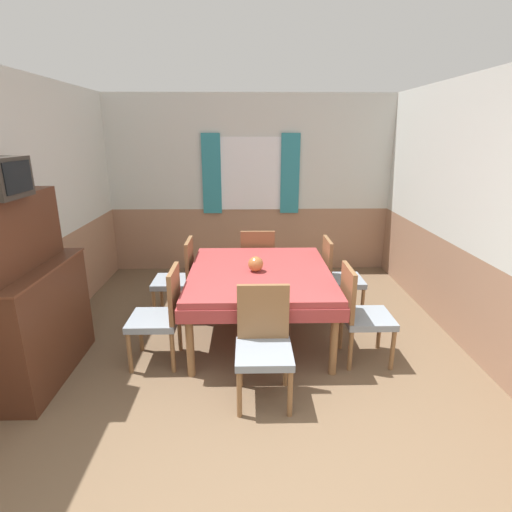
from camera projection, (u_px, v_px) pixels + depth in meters
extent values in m
cube|color=silver|center=(250.00, 153.00, 5.83)|extent=(4.58, 0.05, 1.65)
cube|color=#9E755B|center=(251.00, 239.00, 6.21)|extent=(4.58, 0.05, 0.95)
cube|color=white|center=(251.00, 174.00, 5.88)|extent=(0.99, 0.01, 1.06)
cube|color=teal|center=(212.00, 174.00, 5.85)|extent=(0.27, 0.03, 1.16)
cube|color=teal|center=(290.00, 174.00, 5.88)|extent=(0.27, 0.03, 1.16)
cube|color=silver|center=(19.00, 165.00, 3.61)|extent=(0.05, 4.90, 1.65)
cube|color=#9E755B|center=(42.00, 298.00, 4.00)|extent=(0.05, 4.90, 0.95)
cube|color=silver|center=(480.00, 165.00, 3.70)|extent=(0.05, 4.90, 1.65)
cube|color=#9E755B|center=(458.00, 294.00, 4.08)|extent=(0.05, 4.90, 0.95)
cube|color=#9E3838|center=(260.00, 273.00, 4.05)|extent=(1.41, 1.63, 0.06)
cube|color=#9E3838|center=(260.00, 281.00, 4.08)|extent=(1.44, 1.66, 0.12)
cylinder|color=brown|center=(190.00, 342.00, 3.44)|extent=(0.07, 0.07, 0.67)
cylinder|color=brown|center=(334.00, 340.00, 3.47)|extent=(0.07, 0.07, 0.67)
cylinder|color=brown|center=(207.00, 281.00, 4.85)|extent=(0.07, 0.07, 0.67)
cylinder|color=brown|center=(309.00, 280.00, 4.87)|extent=(0.07, 0.07, 0.67)
cylinder|color=brown|center=(379.00, 330.00, 3.93)|extent=(0.04, 0.04, 0.39)
cylinder|color=brown|center=(393.00, 350.00, 3.57)|extent=(0.04, 0.04, 0.39)
cylinder|color=brown|center=(341.00, 330.00, 3.93)|extent=(0.04, 0.04, 0.39)
cylinder|color=brown|center=(350.00, 351.00, 3.56)|extent=(0.04, 0.04, 0.39)
cube|color=gray|center=(367.00, 318.00, 3.68)|extent=(0.44, 0.44, 0.06)
cube|color=brown|center=(348.00, 292.00, 3.60)|extent=(0.04, 0.42, 0.46)
cylinder|color=brown|center=(130.00, 353.00, 3.53)|extent=(0.04, 0.04, 0.39)
cylinder|color=brown|center=(141.00, 332.00, 3.89)|extent=(0.04, 0.04, 0.39)
cylinder|color=brown|center=(173.00, 353.00, 3.53)|extent=(0.04, 0.04, 0.39)
cylinder|color=brown|center=(180.00, 332.00, 3.90)|extent=(0.04, 0.04, 0.39)
cube|color=gray|center=(154.00, 320.00, 3.64)|extent=(0.44, 0.44, 0.06)
cube|color=brown|center=(174.00, 293.00, 3.57)|extent=(0.04, 0.42, 0.46)
cylinder|color=brown|center=(154.00, 307.00, 4.46)|extent=(0.04, 0.04, 0.39)
cylinder|color=brown|center=(161.00, 294.00, 4.83)|extent=(0.04, 0.04, 0.39)
cylinder|color=brown|center=(188.00, 306.00, 4.47)|extent=(0.04, 0.04, 0.39)
cylinder|color=brown|center=(193.00, 293.00, 4.83)|extent=(0.04, 0.04, 0.39)
cube|color=gray|center=(173.00, 282.00, 4.58)|extent=(0.44, 0.44, 0.06)
cube|color=brown|center=(189.00, 260.00, 4.51)|extent=(0.04, 0.42, 0.46)
cylinder|color=brown|center=(354.00, 292.00, 4.87)|extent=(0.04, 0.04, 0.39)
cylinder|color=brown|center=(362.00, 305.00, 4.51)|extent=(0.04, 0.04, 0.39)
cylinder|color=brown|center=(323.00, 292.00, 4.86)|extent=(0.04, 0.04, 0.39)
cylinder|color=brown|center=(329.00, 305.00, 4.50)|extent=(0.04, 0.04, 0.39)
cube|color=gray|center=(343.00, 280.00, 4.62)|extent=(0.44, 0.44, 0.06)
cube|color=brown|center=(327.00, 259.00, 4.54)|extent=(0.04, 0.42, 0.46)
cylinder|color=brown|center=(243.00, 276.00, 5.42)|extent=(0.04, 0.04, 0.39)
cylinder|color=brown|center=(271.00, 276.00, 5.43)|extent=(0.04, 0.04, 0.39)
cylinder|color=brown|center=(243.00, 286.00, 5.05)|extent=(0.04, 0.04, 0.39)
cylinder|color=brown|center=(273.00, 286.00, 5.06)|extent=(0.04, 0.04, 0.39)
cube|color=gray|center=(257.00, 265.00, 5.17)|extent=(0.44, 0.44, 0.06)
cube|color=brown|center=(258.00, 250.00, 4.90)|extent=(0.42, 0.04, 0.46)
cylinder|color=brown|center=(290.00, 393.00, 2.98)|extent=(0.04, 0.04, 0.39)
cylinder|color=brown|center=(239.00, 394.00, 2.97)|extent=(0.04, 0.04, 0.39)
cylinder|color=brown|center=(285.00, 365.00, 3.34)|extent=(0.04, 0.04, 0.39)
cylinder|color=brown|center=(240.00, 366.00, 3.33)|extent=(0.04, 0.04, 0.39)
cube|color=gray|center=(264.00, 354.00, 3.09)|extent=(0.44, 0.44, 0.06)
cube|color=brown|center=(263.00, 312.00, 3.20)|extent=(0.42, 0.04, 0.46)
cube|color=#4C2819|center=(37.00, 324.00, 3.40)|extent=(0.44, 1.19, 1.00)
cube|color=brown|center=(27.00, 269.00, 3.26)|extent=(0.46, 1.21, 0.02)
cube|color=#4C2819|center=(13.00, 233.00, 3.16)|extent=(0.24, 1.07, 0.60)
cube|color=black|center=(18.00, 177.00, 2.87)|extent=(0.01, 0.35, 0.22)
sphere|color=#B26B38|center=(256.00, 264.00, 3.99)|extent=(0.15, 0.15, 0.15)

